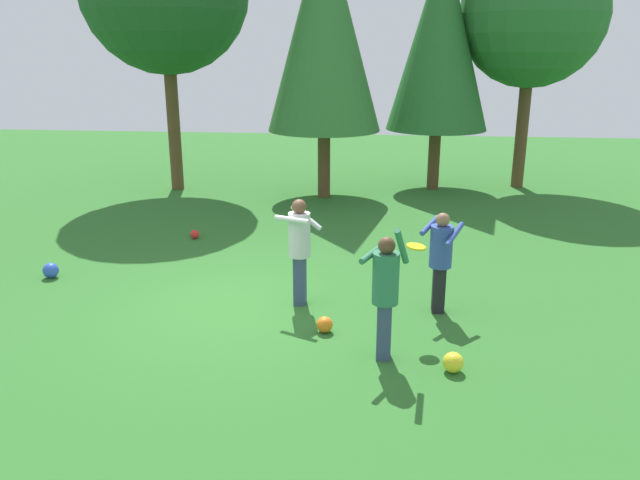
% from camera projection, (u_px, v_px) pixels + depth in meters
% --- Properties ---
extents(ground_plane, '(40.00, 40.00, 0.00)m').
position_uv_depth(ground_plane, '(238.00, 307.00, 9.83)').
color(ground_plane, '#2D6B28').
extents(person_thrower, '(0.64, 0.64, 1.83)m').
position_uv_depth(person_thrower, '(385.00, 287.00, 7.93)').
color(person_thrower, '#38476B').
rests_on(person_thrower, ground_plane).
extents(person_catcher, '(0.68, 0.71, 1.57)m').
position_uv_depth(person_catcher, '(441.00, 254.00, 9.38)').
color(person_catcher, black).
rests_on(person_catcher, ground_plane).
extents(person_bystander, '(0.72, 0.67, 1.70)m').
position_uv_depth(person_bystander, '(300.00, 243.00, 9.64)').
color(person_bystander, '#38476B').
rests_on(person_bystander, ground_plane).
extents(frisbee, '(0.34, 0.34, 0.06)m').
position_uv_depth(frisbee, '(416.00, 247.00, 8.63)').
color(frisbee, yellow).
extents(ball_blue, '(0.27, 0.27, 0.27)m').
position_uv_depth(ball_blue, '(51.00, 270.00, 11.01)').
color(ball_blue, blue).
rests_on(ball_blue, ground_plane).
extents(ball_yellow, '(0.26, 0.26, 0.26)m').
position_uv_depth(ball_yellow, '(453.00, 362.00, 7.83)').
color(ball_yellow, yellow).
rests_on(ball_yellow, ground_plane).
extents(ball_orange, '(0.23, 0.23, 0.23)m').
position_uv_depth(ball_orange, '(325.00, 325.00, 8.92)').
color(ball_orange, orange).
rests_on(ball_orange, ground_plane).
extents(ball_red, '(0.19, 0.19, 0.19)m').
position_uv_depth(ball_red, '(195.00, 234.00, 13.25)').
color(ball_red, red).
rests_on(ball_red, ground_plane).
extents(tree_center, '(2.93, 2.93, 7.00)m').
position_uv_depth(tree_center, '(324.00, 27.00, 15.66)').
color(tree_center, brown).
rests_on(tree_center, ground_plane).
extents(tree_right, '(2.77, 2.77, 6.61)m').
position_uv_depth(tree_right, '(441.00, 37.00, 16.68)').
color(tree_right, brown).
rests_on(tree_right, ground_plane).
extents(tree_far_right, '(3.92, 3.92, 6.70)m').
position_uv_depth(tree_far_right, '(533.00, 14.00, 16.75)').
color(tree_far_right, brown).
rests_on(tree_far_right, ground_plane).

